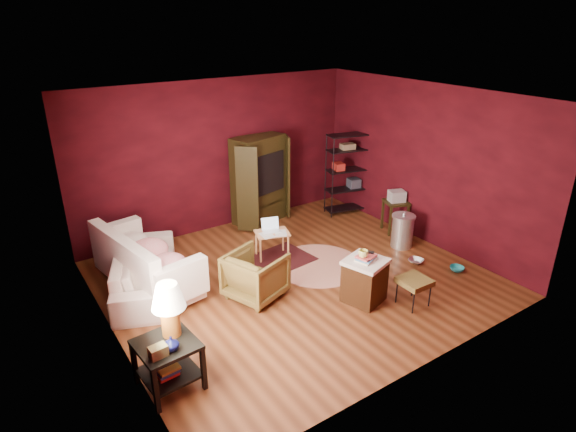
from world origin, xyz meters
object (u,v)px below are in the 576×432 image
object	(u,v)px
sofa	(144,262)
tv_armoire	(259,178)
wire_shelving	(347,170)
side_table	(168,327)
hamper	(365,279)
laptop_desk	(272,235)
armchair	(256,273)

from	to	relation	value
sofa	tv_armoire	distance (m)	3.01
sofa	wire_shelving	bearing A→B (deg)	-60.80
sofa	side_table	xyz separation A→B (m)	(-0.43, -2.16, 0.32)
side_table	tv_armoire	distance (m)	4.60
sofa	hamper	world-z (taller)	sofa
laptop_desk	wire_shelving	size ratio (longest dim) A/B	0.41
wire_shelving	tv_armoire	bearing A→B (deg)	174.31
armchair	wire_shelving	bearing A→B (deg)	-81.11
side_table	tv_armoire	xyz separation A→B (m)	(3.16, 3.34, 0.16)
sofa	laptop_desk	world-z (taller)	sofa
armchair	tv_armoire	xyz separation A→B (m)	(1.48, 2.34, 0.51)
armchair	laptop_desk	xyz separation A→B (m)	(0.85, 0.90, 0.04)
sofa	side_table	bearing A→B (deg)	-169.90
side_table	laptop_desk	xyz separation A→B (m)	(2.53, 1.90, -0.31)
side_table	hamper	bearing A→B (deg)	0.75
sofa	hamper	size ratio (longest dim) A/B	2.83
sofa	hamper	xyz separation A→B (m)	(2.48, -2.12, -0.07)
side_table	wire_shelving	xyz separation A→B (m)	(4.87, 2.76, 0.18)
sofa	tv_armoire	bearing A→B (deg)	-45.03
wire_shelving	side_table	bearing A→B (deg)	-137.43
sofa	wire_shelving	distance (m)	4.51
tv_armoire	wire_shelving	xyz separation A→B (m)	(1.72, -0.58, 0.01)
hamper	tv_armoire	world-z (taller)	tv_armoire
hamper	laptop_desk	distance (m)	1.91
side_table	hamper	distance (m)	2.94
sofa	wire_shelving	size ratio (longest dim) A/B	1.28
wire_shelving	hamper	bearing A→B (deg)	-112.75
wire_shelving	sofa	bearing A→B (deg)	-159.23
armchair	laptop_desk	distance (m)	1.24
tv_armoire	hamper	bearing A→B (deg)	-108.79
laptop_desk	tv_armoire	xyz separation A→B (m)	(0.63, 1.44, 0.47)
hamper	tv_armoire	xyz separation A→B (m)	(0.25, 3.30, 0.56)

